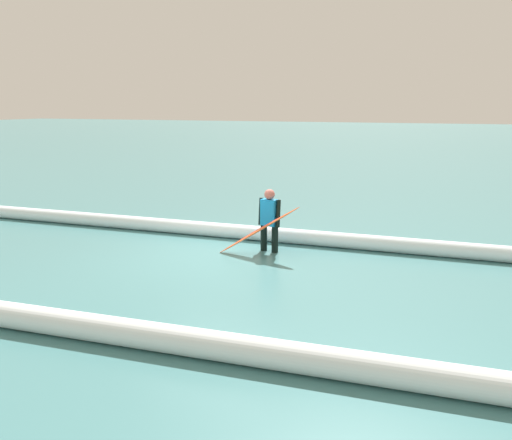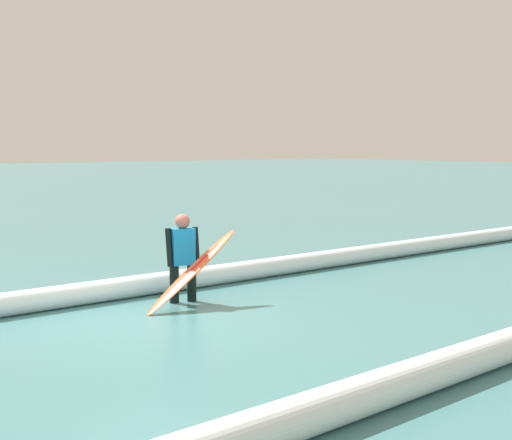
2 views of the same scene
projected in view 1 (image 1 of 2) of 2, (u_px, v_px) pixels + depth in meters
The scene contains 5 objects.
ground_plane at pixel (212, 256), 11.18m from camera, with size 169.74×169.74×0.00m, color teal.
surfer at pixel (269, 217), 11.39m from camera, with size 0.51×0.27×1.33m.
surfboard at pixel (259, 230), 11.11m from camera, with size 1.74×0.49×1.11m.
wave_crest_foreground at pixel (341, 240), 11.80m from camera, with size 0.33×0.33×20.23m, color white.
wave_crest_midground at pixel (157, 337), 6.86m from camera, with size 0.36×0.36×14.67m, color white.
Camera 1 is at (-4.94, 9.63, 3.06)m, focal length 38.18 mm.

